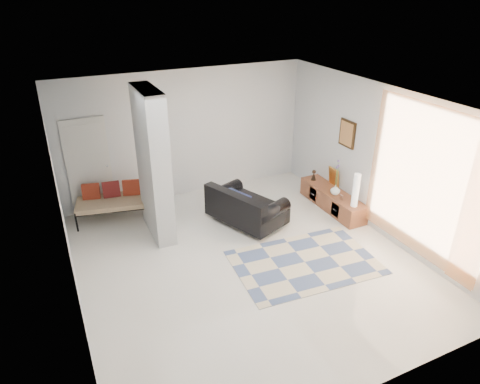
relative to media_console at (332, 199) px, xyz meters
name	(u,v)px	position (x,y,z in m)	size (l,w,h in m)	color
floor	(246,261)	(-2.52, -0.96, -0.20)	(6.00, 6.00, 0.00)	beige
ceiling	(247,103)	(-2.52, -0.96, 2.60)	(6.00, 6.00, 0.00)	white
wall_back	(186,134)	(-2.52, 2.04, 1.20)	(6.00, 6.00, 0.00)	silver
wall_front	(373,303)	(-2.52, -3.96, 1.20)	(6.00, 6.00, 0.00)	silver
wall_left	(65,226)	(-5.27, -0.96, 1.20)	(6.00, 6.00, 0.00)	silver
wall_right	(380,161)	(0.23, -0.96, 1.20)	(6.00, 6.00, 0.00)	silver
partition_column	(153,165)	(-3.62, 0.64, 1.20)	(0.35, 1.20, 2.80)	#A7ACAE
hallway_door	(89,167)	(-4.62, 2.00, 0.82)	(0.85, 0.06, 2.04)	silver
curtain	(425,183)	(0.15, -2.11, 1.25)	(2.55, 2.55, 0.00)	#FF9543
wall_art	(347,134)	(0.20, 0.00, 1.45)	(0.04, 0.45, 0.55)	#301E0D
media_console	(332,199)	(0.00, 0.00, 0.00)	(0.45, 1.81, 0.80)	brown
loveseat	(245,208)	(-1.98, 0.22, 0.15)	(1.39, 1.75, 0.76)	silver
daybed	(119,199)	(-4.20, 1.52, 0.21)	(1.82, 1.05, 0.77)	black
area_rug	(305,262)	(-1.62, -1.45, -0.20)	(2.44, 1.63, 0.01)	beige
cylinder_lamp	(356,190)	(-0.02, -0.71, 0.54)	(0.13, 0.13, 0.68)	beige
bronze_figurine	(314,175)	(-0.05, 0.66, 0.31)	(0.12, 0.12, 0.24)	black
vase	(335,190)	(-0.05, -0.13, 0.30)	(0.20, 0.20, 0.21)	white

